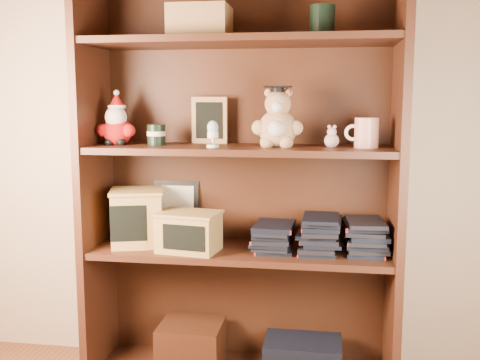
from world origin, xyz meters
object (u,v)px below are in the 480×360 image
object	(u,v)px
grad_teddy_bear	(278,123)
bookcase	(241,189)
treats_box	(137,217)
teacher_mug	(366,133)

from	to	relation	value
grad_teddy_bear	bookcase	bearing A→B (deg)	158.37
grad_teddy_bear	treats_box	bearing A→B (deg)	179.38
bookcase	teacher_mug	distance (m)	0.52
grad_teddy_bear	teacher_mug	size ratio (longest dim) A/B	1.87
grad_teddy_bear	teacher_mug	world-z (taller)	grad_teddy_bear
bookcase	grad_teddy_bear	world-z (taller)	bookcase
bookcase	treats_box	distance (m)	0.43
grad_teddy_bear	treats_box	xyz separation A→B (m)	(-0.56, 0.01, -0.37)
teacher_mug	treats_box	size ratio (longest dim) A/B	0.49
grad_teddy_bear	teacher_mug	distance (m)	0.32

